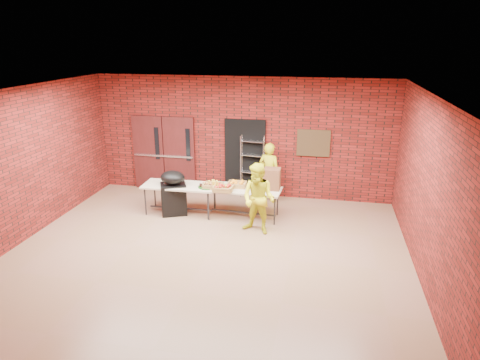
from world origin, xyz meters
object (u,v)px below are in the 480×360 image
volunteer_woman (269,172)px  table_left (180,187)px  table_right (243,191)px  volunteer_man (258,199)px  coffee_dispenser (272,179)px  covered_grill (173,192)px  wire_rack (252,167)px

volunteer_woman → table_left: bearing=48.4°
table_right → volunteer_woman: size_ratio=1.15×
table_right → volunteer_man: volunteer_man is taller
table_left → volunteer_woman: volunteer_woman is taller
coffee_dispenser → covered_grill: 2.43m
table_left → coffee_dispenser: size_ratio=3.59×
table_left → volunteer_man: (2.05, -0.72, 0.12)m
wire_rack → volunteer_man: size_ratio=1.07×
coffee_dispenser → table_right: bearing=-171.4°
table_left → volunteer_woman: (2.02, 1.23, 0.12)m
table_right → volunteer_woman: bearing=72.4°
table_left → coffee_dispenser: bearing=2.7°
covered_grill → volunteer_woman: 2.54m
covered_grill → volunteer_man: 2.31m
coffee_dispenser → table_left: bearing=-176.3°
table_left → covered_grill: (-0.15, -0.07, -0.13)m
covered_grill → table_left: bearing=1.1°
table_right → volunteer_woman: (0.46, 1.18, 0.12)m
table_right → coffee_dispenser: size_ratio=3.64×
coffee_dispenser → volunteer_man: 0.90m
wire_rack → table_left: wire_rack is taller
table_left → volunteer_woman: bearing=30.2°
wire_rack → coffee_dispenser: bearing=-53.3°
covered_grill → table_right: bearing=-19.6°
table_left → coffee_dispenser: (2.23, 0.15, 0.31)m
coffee_dispenser → covered_grill: bearing=-174.9°
table_right → covered_grill: bearing=-172.7°
covered_grill → volunteer_woman: size_ratio=0.69×
wire_rack → covered_grill: wire_rack is taller
wire_rack → volunteer_man: bearing=-68.1°
wire_rack → table_left: size_ratio=0.94×
table_right → coffee_dispenser: bearing=12.1°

